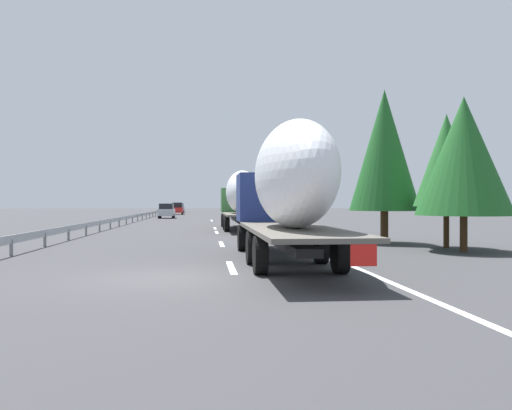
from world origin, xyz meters
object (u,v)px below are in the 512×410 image
object	(u,v)px
car_silver_hatch	(167,211)
car_red_compact	(178,209)
truck_lead	(241,196)
truck_trailing	(287,187)
car_blue_sedan	(180,208)
road_sign	(259,201)

from	to	relation	value
car_silver_hatch	car_red_compact	distance (m)	20.88
truck_lead	car_red_compact	distance (m)	50.52
truck_lead	truck_trailing	bearing A→B (deg)	-180.00
car_blue_sedan	car_red_compact	distance (m)	17.43
car_blue_sedan	road_sign	size ratio (longest dim) A/B	1.46
car_silver_hatch	road_sign	distance (m)	16.15
truck_trailing	car_blue_sedan	world-z (taller)	truck_trailing
truck_lead	car_red_compact	bearing A→B (deg)	7.91
truck_trailing	car_silver_hatch	size ratio (longest dim) A/B	3.20
car_blue_sedan	car_silver_hatch	bearing A→B (deg)	-179.82
car_blue_sedan	road_sign	xyz separation A→B (m)	(-50.61, -10.52, 1.16)
truck_lead	car_blue_sedan	xyz separation A→B (m)	(67.44, 7.42, -1.47)
truck_lead	truck_trailing	world-z (taller)	truck_trailing
car_silver_hatch	car_red_compact	world-z (taller)	car_red_compact
truck_trailing	car_blue_sedan	size ratio (longest dim) A/B	2.99
truck_trailing	car_silver_hatch	distance (m)	51.06
truck_lead	road_sign	world-z (taller)	truck_lead
truck_lead	car_silver_hatch	bearing A→B (deg)	14.07
car_blue_sedan	road_sign	world-z (taller)	road_sign
car_silver_hatch	car_blue_sedan	bearing A→B (deg)	0.18
truck_trailing	car_blue_sedan	distance (m)	89.14
car_silver_hatch	truck_trailing	bearing A→B (deg)	-171.78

